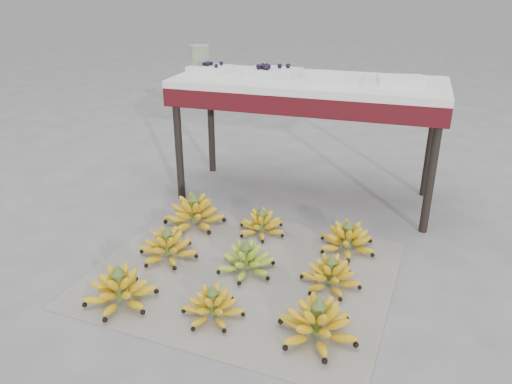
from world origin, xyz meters
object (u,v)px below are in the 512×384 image
(glass_jar, at_px, (200,58))
(bunch_front_left, at_px, (120,290))
(bunch_mid_center, at_px, (246,261))
(vendor_table, at_px, (308,93))
(bunch_mid_left, at_px, (168,247))
(tray_far_right, at_px, (401,80))
(bunch_back_right, at_px, (347,239))
(bunch_back_center, at_px, (262,224))
(bunch_front_center, at_px, (213,306))
(tray_far_left, at_px, (211,69))
(bunch_back_left, at_px, (194,214))
(newspaper_mat, at_px, (243,273))
(tray_right, at_px, (337,78))
(tray_left, at_px, (273,72))
(bunch_mid_right, at_px, (331,275))
(bunch_front_right, at_px, (318,324))

(glass_jar, bearing_deg, bunch_front_left, -82.50)
(bunch_mid_center, xyz_separation_m, vendor_table, (0.07, 0.86, 0.55))
(bunch_mid_left, xyz_separation_m, tray_far_right, (0.91, 0.87, 0.64))
(bunch_front_left, distance_m, bunch_back_right, 1.04)
(bunch_back_center, bearing_deg, bunch_front_center, -112.29)
(tray_far_left, bearing_deg, bunch_back_left, -79.14)
(newspaper_mat, xyz_separation_m, tray_right, (0.23, 0.84, 0.70))
(bunch_back_right, xyz_separation_m, tray_left, (-0.52, 0.55, 0.65))
(bunch_mid_right, distance_m, tray_left, 1.19)
(bunch_mid_left, height_order, tray_far_right, tray_far_right)
(bunch_mid_left, height_order, bunch_back_left, bunch_back_left)
(bunch_mid_right, bearing_deg, bunch_mid_left, -174.33)
(bunch_front_right, relative_size, bunch_back_right, 1.10)
(bunch_mid_right, height_order, tray_far_left, tray_far_left)
(bunch_front_center, bearing_deg, tray_far_right, 56.19)
(bunch_back_left, bearing_deg, glass_jar, 111.69)
(bunch_front_right, bearing_deg, vendor_table, 120.19)
(bunch_front_left, relative_size, tray_left, 1.16)
(bunch_front_center, xyz_separation_m, tray_far_right, (0.56, 1.20, 0.65))
(bunch_mid_center, relative_size, tray_right, 1.09)
(bunch_front_right, height_order, tray_far_left, tray_far_left)
(bunch_back_left, bearing_deg, bunch_mid_left, -82.75)
(tray_far_right, bearing_deg, bunch_mid_right, -101.02)
(bunch_back_center, bearing_deg, vendor_table, 55.03)
(bunch_front_left, relative_size, bunch_back_left, 1.04)
(vendor_table, xyz_separation_m, tray_left, (-0.19, -0.00, 0.10))
(bunch_front_right, relative_size, bunch_back_left, 1.08)
(bunch_front_center, bearing_deg, vendor_table, 76.80)
(tray_right, relative_size, glass_jar, 1.85)
(vendor_table, relative_size, tray_far_left, 5.85)
(bunch_mid_center, xyz_separation_m, tray_far_left, (-0.49, 0.87, 0.65))
(bunch_front_center, relative_size, tray_far_right, 1.05)
(bunch_front_right, xyz_separation_m, tray_far_left, (-0.87, 1.21, 0.64))
(bunch_front_left, bearing_deg, newspaper_mat, 26.89)
(tray_right, height_order, glass_jar, glass_jar)
(bunch_back_left, xyz_separation_m, bunch_back_center, (0.35, 0.01, -0.01))
(newspaper_mat, relative_size, bunch_mid_left, 4.71)
(bunch_front_center, xyz_separation_m, bunch_front_right, (0.40, 0.00, 0.01))
(bunch_mid_left, bearing_deg, bunch_front_right, -23.89)
(bunch_mid_center, xyz_separation_m, tray_right, (0.22, 0.83, 0.65))
(bunch_back_center, relative_size, tray_far_left, 1.27)
(bunch_front_left, xyz_separation_m, bunch_back_left, (0.01, 0.70, 0.01))
(bunch_back_center, relative_size, vendor_table, 0.22)
(vendor_table, bearing_deg, bunch_mid_right, -70.87)
(bunch_mid_right, height_order, glass_jar, glass_jar)
(vendor_table, xyz_separation_m, glass_jar, (-0.63, 0.04, 0.15))
(glass_jar, bearing_deg, bunch_mid_right, -44.00)
(newspaper_mat, bearing_deg, vendor_table, 84.98)
(bunch_mid_right, xyz_separation_m, bunch_back_right, (0.03, 0.31, 0.00))
(bunch_back_center, distance_m, tray_far_left, 0.95)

